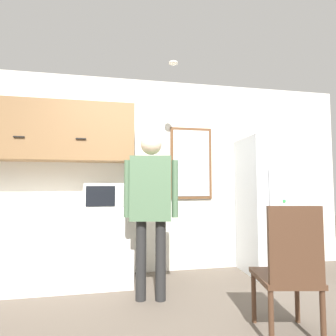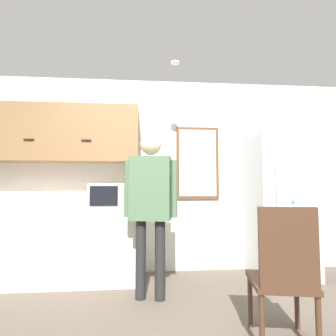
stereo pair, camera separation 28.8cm
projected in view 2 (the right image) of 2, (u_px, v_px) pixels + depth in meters
name	position (u px, v px, depth m)	size (l,w,h in m)	color
back_wall	(154.00, 174.00, 3.74)	(6.00, 0.06, 2.70)	silver
counter	(57.00, 244.00, 3.25)	(1.98, 0.59, 0.92)	silver
upper_cabinets	(63.00, 134.00, 3.45)	(1.98, 0.40, 0.74)	olive
microwave	(110.00, 195.00, 3.26)	(0.47, 0.38, 0.30)	white
person	(151.00, 196.00, 2.81)	(0.57, 0.30, 1.75)	black
refrigerator	(280.00, 205.00, 3.49)	(0.75, 0.67, 1.85)	silver
chair	(284.00, 271.00, 1.94)	(0.51, 0.51, 1.04)	#472D1E
window	(197.00, 163.00, 3.76)	(0.61, 0.05, 1.03)	brown
ceiling_light	(175.00, 63.00, 3.18)	(0.11, 0.11, 0.01)	white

